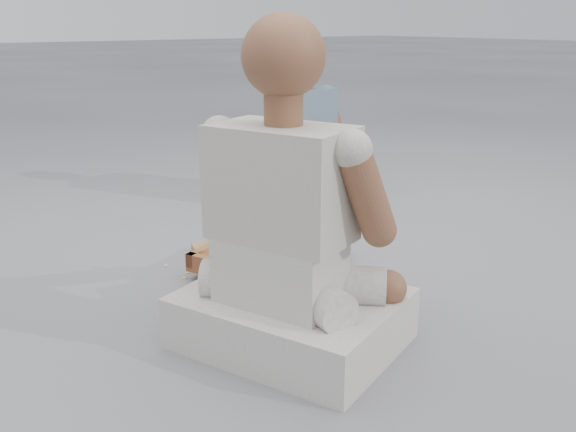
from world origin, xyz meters
TOP-DOWN VIEW (x-y plane):
  - ground at (0.00, 0.00)m, footprint 60.00×60.00m
  - carved_panel at (0.10, 0.51)m, footprint 0.65×0.53m
  - tool_tray at (0.05, 0.38)m, footprint 0.69×0.63m
  - chisel_0 at (0.00, 0.47)m, footprint 0.13×0.20m
  - chisel_1 at (0.10, 0.40)m, footprint 0.21×0.09m
  - chisel_2 at (0.09, 0.36)m, footprint 0.21×0.10m
  - chisel_3 at (0.11, 0.53)m, footprint 0.12×0.20m
  - chisel_4 at (0.19, 0.35)m, footprint 0.16×0.18m
  - chisel_5 at (0.03, 0.56)m, footprint 0.13×0.20m
  - chisel_6 at (0.20, 0.34)m, footprint 0.18×0.16m
  - chisel_7 at (0.03, 0.38)m, footprint 0.17×0.17m
  - wood_chip_0 at (0.03, 0.39)m, footprint 0.02×0.02m
  - wood_chip_1 at (-0.23, 0.45)m, footprint 0.02×0.02m
  - wood_chip_2 at (-0.16, 0.50)m, footprint 0.02×0.02m
  - wood_chip_3 at (-0.08, 0.72)m, footprint 0.02×0.02m
  - wood_chip_4 at (0.37, 0.70)m, footprint 0.02×0.02m
  - wood_chip_5 at (-0.29, 0.67)m, footprint 0.02×0.02m
  - wood_chip_6 at (-0.13, 0.22)m, footprint 0.02×0.02m
  - wood_chip_7 at (0.31, 0.24)m, footprint 0.02×0.02m
  - wood_chip_8 at (-0.14, 0.46)m, footprint 0.02×0.02m
  - wood_chip_9 at (0.01, 0.69)m, footprint 0.02×0.02m
  - wood_chip_10 at (0.19, 0.48)m, footprint 0.02×0.02m
  - wood_chip_11 at (-0.02, 0.75)m, footprint 0.02×0.02m
  - wood_chip_12 at (-0.26, 0.55)m, footprint 0.02×0.02m
  - wood_chip_13 at (0.38, 0.51)m, footprint 0.02×0.02m
  - wood_chip_14 at (0.20, 0.27)m, footprint 0.02×0.02m
  - wood_chip_15 at (-0.30, 0.50)m, footprint 0.02×0.02m
  - craftsman at (-0.27, -0.18)m, footprint 0.77×0.80m
  - companion at (0.85, 1.15)m, footprint 0.65×0.56m
  - mobile_phone at (0.10, -0.12)m, footprint 0.05×0.05m

SIDE VIEW (x-z plane):
  - ground at x=0.00m, z-range 0.00..0.00m
  - wood_chip_0 at x=0.03m, z-range 0.00..0.00m
  - wood_chip_1 at x=-0.23m, z-range 0.00..0.00m
  - wood_chip_2 at x=-0.16m, z-range 0.00..0.00m
  - wood_chip_3 at x=-0.08m, z-range 0.00..0.00m
  - wood_chip_4 at x=0.37m, z-range 0.00..0.00m
  - wood_chip_5 at x=-0.29m, z-range 0.00..0.00m
  - wood_chip_6 at x=-0.13m, z-range 0.00..0.00m
  - wood_chip_7 at x=0.31m, z-range 0.00..0.00m
  - wood_chip_8 at x=-0.14m, z-range 0.00..0.00m
  - wood_chip_9 at x=0.01m, z-range 0.00..0.00m
  - wood_chip_10 at x=0.19m, z-range 0.00..0.00m
  - wood_chip_11 at x=-0.02m, z-range 0.00..0.00m
  - wood_chip_12 at x=-0.26m, z-range 0.00..0.00m
  - wood_chip_13 at x=0.38m, z-range 0.00..0.00m
  - wood_chip_14 at x=0.20m, z-range 0.00..0.00m
  - wood_chip_15 at x=-0.30m, z-range 0.00..0.00m
  - carved_panel at x=0.10m, z-range 0.00..0.04m
  - tool_tray at x=0.05m, z-range 0.03..0.10m
  - chisel_3 at x=0.11m, z-range 0.05..0.08m
  - chisel_1 at x=0.10m, z-range 0.06..0.08m
  - chisel_7 at x=0.03m, z-range 0.06..0.08m
  - chisel_4 at x=0.19m, z-range 0.07..0.09m
  - chisel_6 at x=0.20m, z-range 0.07..0.09m
  - chisel_5 at x=0.03m, z-range 0.07..0.09m
  - chisel_0 at x=0.00m, z-range 0.07..0.09m
  - chisel_2 at x=0.09m, z-range 0.07..0.10m
  - companion at x=0.85m, z-range -0.15..0.75m
  - craftsman at x=-0.27m, z-range -0.16..0.86m
  - mobile_phone at x=0.10m, z-range 0.43..0.53m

